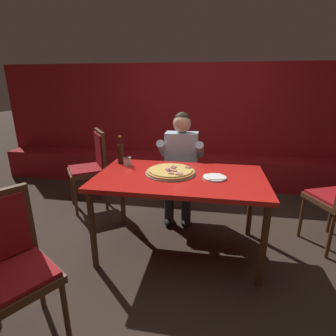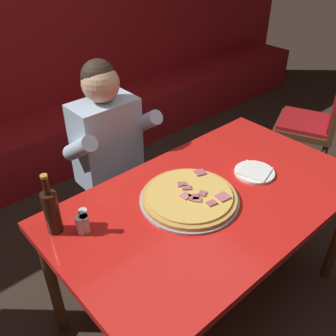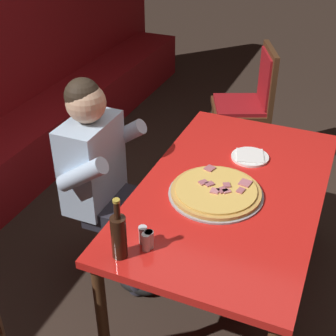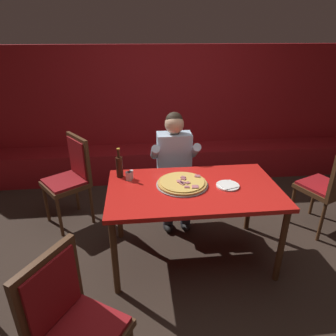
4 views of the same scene
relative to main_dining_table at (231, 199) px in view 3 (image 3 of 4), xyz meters
name	(u,v)px [view 3 (image 3 of 4)]	position (x,y,z in m)	size (l,w,h in m)	color
ground_plane	(222,293)	(0.00, 0.00, -0.70)	(24.00, 24.00, 0.00)	#33261E
main_dining_table	(231,199)	(0.00, 0.00, 0.00)	(1.54, 0.90, 0.78)	#4C2D19
pizza	(216,192)	(-0.10, 0.06, 0.09)	(0.47, 0.47, 0.05)	#9E9EA3
plate_white_paper	(250,157)	(0.31, -0.01, 0.08)	(0.21, 0.21, 0.02)	white
beer_bottle	(119,235)	(-0.67, 0.29, 0.19)	(0.07, 0.07, 0.29)	black
shaker_oregano	(149,240)	(-0.57, 0.20, 0.11)	(0.04, 0.04, 0.09)	silver
shaker_red_pepper_flakes	(143,236)	(-0.56, 0.24, 0.11)	(0.04, 0.04, 0.09)	silver
shaker_black_pepper	(149,240)	(-0.58, 0.20, 0.11)	(0.04, 0.04, 0.09)	silver
shaker_parmesan	(146,243)	(-0.59, 0.21, 0.11)	(0.04, 0.04, 0.09)	silver
diner_seated_blue_shirt	(107,178)	(-0.08, 0.69, 0.00)	(0.53, 0.53, 1.27)	black
dining_chair_by_booth	(251,98)	(1.54, 0.28, -0.12)	(0.58, 0.58, 1.00)	#4C2D19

